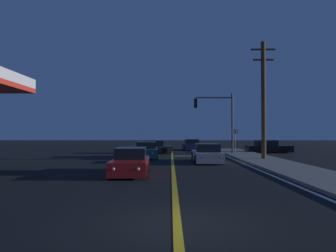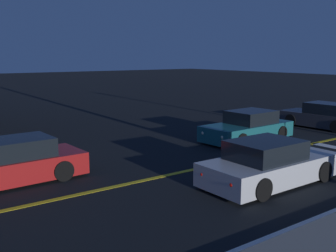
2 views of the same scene
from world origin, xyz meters
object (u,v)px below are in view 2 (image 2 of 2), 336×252
object	(u,v)px
car_parked_curb_charcoal	(323,117)
car_distant_tail_red	(10,164)
car_far_approaching_teal	(248,128)
car_mid_block_silver	(269,164)

from	to	relation	value
car_parked_curb_charcoal	car_distant_tail_red	bearing A→B (deg)	177.20
car_far_approaching_teal	car_parked_curb_charcoal	distance (m)	5.64
car_distant_tail_red	car_parked_curb_charcoal	bearing A→B (deg)	-92.72
car_mid_block_silver	car_distant_tail_red	bearing A→B (deg)	-126.31
car_far_approaching_teal	car_distant_tail_red	distance (m)	10.39
car_mid_block_silver	car_parked_curb_charcoal	bearing A→B (deg)	114.97
car_far_approaching_teal	car_parked_curb_charcoal	size ratio (longest dim) A/B	1.04
car_far_approaching_teal	car_distant_tail_red	world-z (taller)	same
car_parked_curb_charcoal	car_mid_block_silver	bearing A→B (deg)	-157.51
car_mid_block_silver	car_far_approaching_teal	distance (m)	6.20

